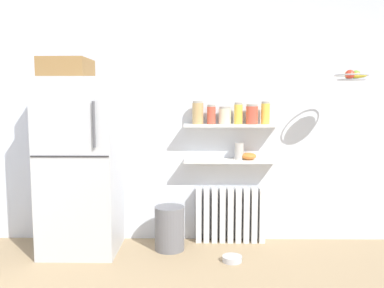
% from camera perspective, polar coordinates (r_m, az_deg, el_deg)
% --- Properties ---
extents(back_wall, '(7.04, 0.10, 2.60)m').
position_cam_1_polar(back_wall, '(4.16, 2.07, 4.10)').
color(back_wall, silver).
rests_on(back_wall, ground_plane).
extents(refrigerator, '(0.70, 0.68, 1.84)m').
position_cam_1_polar(refrigerator, '(3.99, -15.57, -2.42)').
color(refrigerator, '#B7BABF').
rests_on(refrigerator, ground_plane).
extents(radiator, '(0.71, 0.12, 0.56)m').
position_cam_1_polar(radiator, '(4.21, 5.44, -10.00)').
color(radiator, white).
rests_on(radiator, ground_plane).
extents(wall_shelf_lower, '(0.94, 0.22, 0.02)m').
position_cam_1_polar(wall_shelf_lower, '(4.06, 5.56, -2.39)').
color(wall_shelf_lower, white).
extents(wall_shelf_upper, '(0.94, 0.22, 0.02)m').
position_cam_1_polar(wall_shelf_upper, '(4.02, 5.62, 2.65)').
color(wall_shelf_upper, white).
extents(storage_jar_0, '(0.11, 0.11, 0.23)m').
position_cam_1_polar(storage_jar_0, '(4.00, 0.83, 4.46)').
color(storage_jar_0, tan).
rests_on(storage_jar_0, wall_shelf_upper).
extents(storage_jar_1, '(0.09, 0.09, 0.19)m').
position_cam_1_polar(storage_jar_1, '(4.00, 2.75, 4.19)').
color(storage_jar_1, '#C64C38').
rests_on(storage_jar_1, wall_shelf_upper).
extents(storage_jar_2, '(0.12, 0.12, 0.17)m').
position_cam_1_polar(storage_jar_2, '(4.01, 4.67, 4.05)').
color(storage_jar_2, beige).
rests_on(storage_jar_2, wall_shelf_upper).
extents(storage_jar_3, '(0.08, 0.08, 0.21)m').
position_cam_1_polar(storage_jar_3, '(4.02, 6.59, 4.32)').
color(storage_jar_3, yellow).
rests_on(storage_jar_3, wall_shelf_upper).
extents(storage_jar_4, '(0.12, 0.12, 0.20)m').
position_cam_1_polar(storage_jar_4, '(4.03, 8.49, 4.18)').
color(storage_jar_4, '#C64C38').
rests_on(storage_jar_4, wall_shelf_upper).
extents(storage_jar_5, '(0.09, 0.09, 0.22)m').
position_cam_1_polar(storage_jar_5, '(4.05, 10.38, 4.35)').
color(storage_jar_5, yellow).
rests_on(storage_jar_5, wall_shelf_upper).
extents(vase, '(0.09, 0.09, 0.17)m').
position_cam_1_polar(vase, '(4.05, 6.70, -1.04)').
color(vase, '#B2ADA8').
rests_on(vase, wall_shelf_lower).
extents(shelf_bowl, '(0.16, 0.16, 0.07)m').
position_cam_1_polar(shelf_bowl, '(4.07, 8.04, -1.72)').
color(shelf_bowl, orange).
rests_on(shelf_bowl, wall_shelf_lower).
extents(trash_bin, '(0.29, 0.29, 0.43)m').
position_cam_1_polar(trash_bin, '(4.00, -3.21, -11.83)').
color(trash_bin, slate).
rests_on(trash_bin, ground_plane).
extents(pet_food_bowl, '(0.18, 0.18, 0.05)m').
position_cam_1_polar(pet_food_bowl, '(3.80, 5.71, -15.89)').
color(pet_food_bowl, '#B7B7BC').
rests_on(pet_food_bowl, ground_plane).
extents(hanging_fruit_basket, '(0.30, 0.30, 0.09)m').
position_cam_1_polar(hanging_fruit_basket, '(3.95, 21.73, 8.99)').
color(hanging_fruit_basket, '#B2B2B7').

